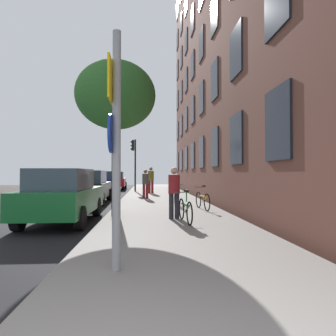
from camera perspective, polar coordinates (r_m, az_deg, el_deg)
name	(u,v)px	position (r m, az deg, el deg)	size (l,w,h in m)	color
ground_plane	(98,200)	(16.71, -13.78, -6.16)	(41.80, 41.80, 0.00)	#332D28
road_asphalt	(59,200)	(17.18, -20.74, -5.97)	(7.00, 38.00, 0.01)	black
sidewalk	(160,198)	(16.50, -1.64, -6.05)	(4.20, 38.00, 0.12)	gray
building_facade	(206,30)	(18.20, 7.54, 25.59)	(0.56, 27.00, 19.27)	brown
sign_post	(115,137)	(4.20, -10.49, 6.06)	(0.15, 0.60, 3.43)	gray
traffic_light	(134,156)	(22.01, -6.77, 2.39)	(0.43, 0.24, 3.95)	black
tree_near	(116,96)	(10.24, -10.33, 13.83)	(2.72, 2.72, 5.19)	#4C3823
bicycle_0	(185,210)	(8.14, 3.46, -8.25)	(0.42, 1.63, 0.92)	black
bicycle_1	(203,200)	(11.04, 6.88, -6.31)	(0.42, 1.69, 0.94)	black
bicycle_2	(177,196)	(12.47, 1.78, -5.63)	(0.53, 1.74, 0.97)	black
pedestrian_0	(174,189)	(8.73, 1.22, -4.25)	(0.49, 0.49, 1.56)	#26262D
pedestrian_1	(145,182)	(15.91, -4.50, -2.76)	(0.46, 0.46, 1.58)	maroon
pedestrian_2	(151,178)	(19.81, -3.41, -2.05)	(0.54, 0.54, 1.80)	maroon
car_0	(63,195)	(9.23, -20.12, -5.09)	(1.78, 3.96, 1.62)	#19662D
car_1	(88,186)	(14.85, -15.52, -3.54)	(1.95, 4.15, 1.62)	black
car_2	(104,182)	(21.29, -12.56, -2.79)	(1.81, 4.28, 1.62)	navy
car_3	(115,180)	(26.73, -10.49, -2.43)	(2.01, 4.31, 1.62)	red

